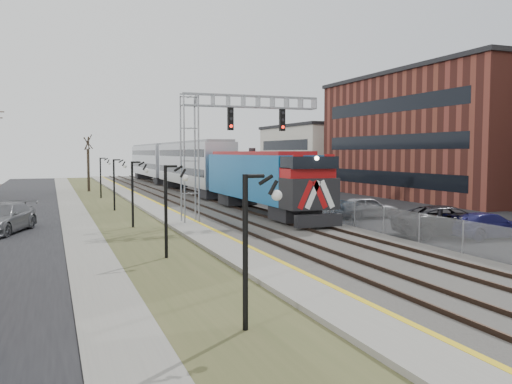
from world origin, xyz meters
TOP-DOWN VIEW (x-y plane):
  - street_west at (-11.50, 35.00)m, footprint 7.00×120.00m
  - sidewalk at (-7.00, 35.00)m, footprint 2.00×120.00m
  - grass_median at (-4.00, 35.00)m, footprint 4.00×120.00m
  - platform at (-1.00, 35.00)m, footprint 2.00×120.00m
  - ballast_bed at (4.00, 35.00)m, footprint 8.00×120.00m
  - parking_lot at (16.00, 35.00)m, footprint 16.00×120.00m
  - platform_edge at (-0.12, 35.00)m, footprint 0.24×120.00m
  - track_near at (2.00, 35.00)m, footprint 1.58×120.00m
  - track_far at (5.50, 35.00)m, footprint 1.58×120.00m
  - train at (5.50, 55.30)m, footprint 3.00×63.05m
  - signal_gantry at (1.22, 27.99)m, footprint 9.00×1.07m
  - lampposts at (-4.00, 18.29)m, footprint 0.14×62.14m
  - fence at (8.20, 35.00)m, footprint 0.04×120.00m
  - car_lot_c at (11.42, 18.71)m, footprint 6.29×3.71m
  - car_lot_d at (12.91, 17.41)m, footprint 4.69×2.06m
  - car_lot_e at (11.68, 27.10)m, footprint 4.53×2.22m
  - car_street_b at (-11.13, 28.52)m, footprint 4.08×6.11m

SIDE VIEW (x-z plane):
  - street_west at x=-11.50m, z-range 0.00..0.04m
  - parking_lot at x=16.00m, z-range 0.00..0.04m
  - grass_median at x=-4.00m, z-range 0.00..0.06m
  - sidewalk at x=-7.00m, z-range 0.00..0.08m
  - ballast_bed at x=4.00m, z-range 0.00..0.20m
  - platform at x=-1.00m, z-range 0.00..0.24m
  - platform_edge at x=-0.12m, z-range 0.24..0.25m
  - track_near at x=2.00m, z-range 0.20..0.35m
  - track_far at x=5.50m, z-range 0.20..0.35m
  - car_lot_d at x=12.91m, z-range 0.00..1.34m
  - car_lot_e at x=11.68m, z-range 0.00..1.49m
  - fence at x=8.20m, z-range 0.00..1.60m
  - car_lot_c at x=11.42m, z-range 0.00..1.64m
  - car_street_b at x=-11.13m, z-range 0.00..1.65m
  - lampposts at x=-4.00m, z-range 0.00..4.00m
  - train at x=5.50m, z-range 0.22..5.55m
  - signal_gantry at x=1.22m, z-range 1.51..9.66m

